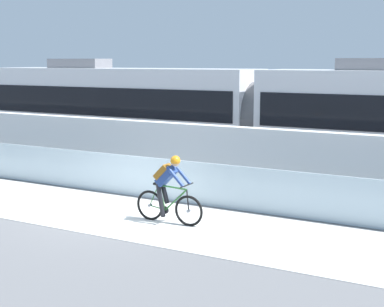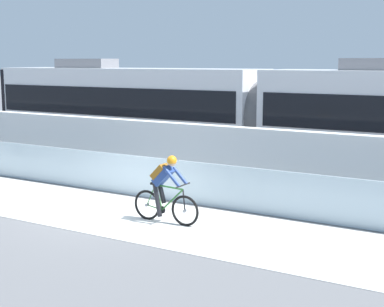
{
  "view_description": "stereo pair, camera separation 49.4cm",
  "coord_description": "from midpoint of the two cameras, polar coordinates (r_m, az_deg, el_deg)",
  "views": [
    {
      "loc": [
        8.26,
        -10.92,
        3.74
      ],
      "look_at": [
        1.0,
        2.35,
        1.25
      ],
      "focal_mm": 52.98,
      "sensor_mm": 36.0,
      "label": 1
    },
    {
      "loc": [
        8.69,
        -10.68,
        3.74
      ],
      "look_at": [
        1.0,
        2.35,
        1.25
      ],
      "focal_mm": 52.98,
      "sensor_mm": 36.0,
      "label": 2
    }
  ],
  "objects": [
    {
      "name": "glass_parapet",
      "position": [
        15.55,
        -5.03,
        -2.46
      ],
      "size": [
        32.0,
        0.05,
        1.13
      ],
      "primitive_type": "cube",
      "color": "silver",
      "rests_on": "ground"
    },
    {
      "name": "cyclist_on_bike",
      "position": [
        13.1,
        -3.47,
        -3.64
      ],
      "size": [
        1.77,
        0.58,
        1.61
      ],
      "color": "black",
      "rests_on": "ground"
    },
    {
      "name": "bike_path_deck",
      "position": [
        14.23,
        -9.16,
        -5.99
      ],
      "size": [
        32.0,
        3.2,
        0.01
      ],
      "primitive_type": "cube",
      "color": "silver",
      "rests_on": "ground"
    },
    {
      "name": "concrete_barrier_wall",
      "position": [
        16.98,
        -1.68,
        -0.13
      ],
      "size": [
        32.0,
        0.36,
        1.89
      ],
      "primitive_type": "cube",
      "color": "white",
      "rests_on": "ground"
    },
    {
      "name": "tram_rail_near",
      "position": [
        19.3,
        2.06,
        -1.82
      ],
      "size": [
        32.0,
        0.08,
        0.01
      ],
      "primitive_type": "cube",
      "color": "#595654",
      "rests_on": "ground"
    },
    {
      "name": "ground_plane",
      "position": [
        14.23,
        -9.16,
        -6.01
      ],
      "size": [
        200.0,
        200.0,
        0.0
      ],
      "primitive_type": "plane",
      "color": "slate"
    },
    {
      "name": "tram_rail_far",
      "position": [
        20.57,
        3.85,
        -1.14
      ],
      "size": [
        32.0,
        0.08,
        0.01
      ],
      "primitive_type": "cube",
      "color": "#595654",
      "rests_on": "ground"
    },
    {
      "name": "tram",
      "position": [
        19.19,
        6.17,
        3.77
      ],
      "size": [
        22.56,
        2.54,
        3.81
      ],
      "color": "silver",
      "rests_on": "ground"
    }
  ]
}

